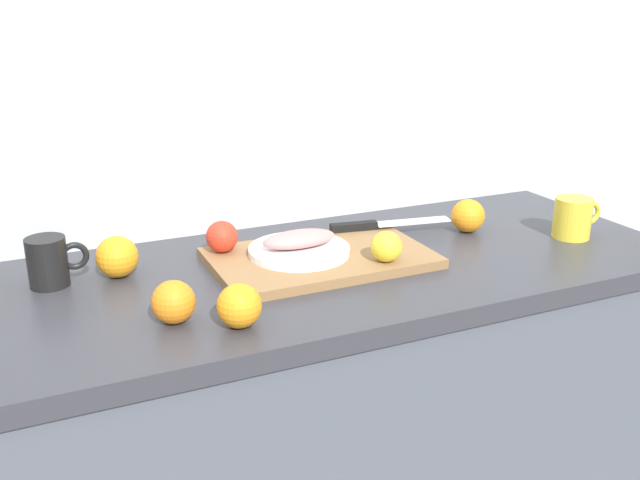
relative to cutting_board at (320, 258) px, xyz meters
name	(u,v)px	position (x,y,z in m)	size (l,w,h in m)	color
back_wall	(170,82)	(-0.22, 0.31, 0.34)	(3.20, 0.05, 2.50)	silver
kitchen_counter	(230,474)	(-0.22, -0.02, -0.46)	(2.00, 0.60, 0.90)	#4C5159
cutting_board	(320,258)	(0.00, 0.00, 0.00)	(0.45, 0.28, 0.02)	olive
white_plate	(299,251)	(-0.04, 0.02, 0.02)	(0.21, 0.21, 0.01)	white
fish_fillet	(299,239)	(-0.04, 0.02, 0.04)	(0.16, 0.07, 0.04)	tan
chef_knife	(376,225)	(0.19, 0.10, 0.02)	(0.29, 0.07, 0.02)	silver
lemon_0	(386,247)	(0.10, -0.10, 0.04)	(0.06, 0.06, 0.06)	yellow
tomato_0	(222,237)	(-0.18, 0.09, 0.04)	(0.07, 0.07, 0.07)	red
coffee_mug_0	(573,218)	(0.60, -0.09, 0.04)	(0.12, 0.08, 0.09)	yellow
coffee_mug_1	(49,262)	(-0.52, 0.10, 0.04)	(0.12, 0.08, 0.10)	black
orange_0	(173,302)	(-0.34, -0.16, 0.03)	(0.08, 0.08, 0.08)	orange
orange_1	(239,306)	(-0.25, -0.22, 0.03)	(0.08, 0.08, 0.08)	orange
orange_2	(117,257)	(-0.40, 0.09, 0.03)	(0.08, 0.08, 0.08)	orange
orange_3	(468,216)	(0.40, 0.04, 0.03)	(0.08, 0.08, 0.08)	orange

